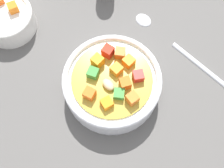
{
  "coord_description": "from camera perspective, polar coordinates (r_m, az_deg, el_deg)",
  "views": [
    {
      "loc": [
        7.2,
        -14.37,
        46.05
      ],
      "look_at": [
        0.0,
        0.0,
        2.63
      ],
      "focal_mm": 46.84,
      "sensor_mm": 36.0,
      "label": 1
    }
  ],
  "objects": [
    {
      "name": "ground_plane",
      "position": [
        0.5,
        0.0,
        -1.45
      ],
      "size": [
        140.0,
        140.0,
        2.0
      ],
      "primitive_type": "cube",
      "color": "#565451"
    },
    {
      "name": "soup_bowl_main",
      "position": [
        0.46,
        0.01,
        0.09
      ],
      "size": [
        15.36,
        15.36,
        6.6
      ],
      "color": "white",
      "rests_on": "ground_plane"
    },
    {
      "name": "spoon",
      "position": [
        0.53,
        12.62,
        7.27
      ],
      "size": [
        21.71,
        8.21,
        0.99
      ],
      "rotation": [
        0.0,
        0.0,
        2.84
      ],
      "color": "silver",
      "rests_on": "ground_plane"
    },
    {
      "name": "side_bowl_small",
      "position": [
        0.55,
        -19.71,
        11.76
      ],
      "size": [
        9.44,
        9.44,
        5.16
      ],
      "color": "white",
      "rests_on": "ground_plane"
    }
  ]
}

